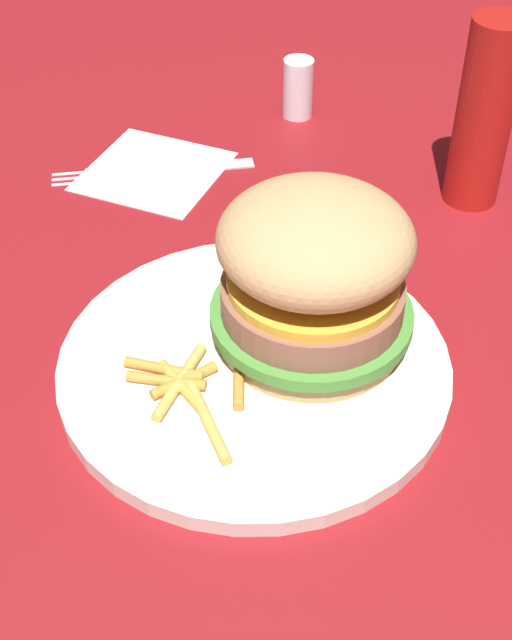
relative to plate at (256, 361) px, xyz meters
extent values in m
plane|color=maroon|center=(0.00, -0.03, -0.01)|extent=(1.60, 1.60, 0.00)
cylinder|color=silver|center=(0.00, 0.00, 0.00)|extent=(0.25, 0.25, 0.01)
cylinder|color=tan|center=(0.03, -0.03, 0.01)|extent=(0.12, 0.12, 0.01)
cylinder|color=#4C9338|center=(0.03, -0.03, 0.03)|extent=(0.13, 0.13, 0.01)
cylinder|color=#8E5B47|center=(0.03, -0.03, 0.04)|extent=(0.12, 0.12, 0.02)
cylinder|color=yellow|center=(0.03, -0.03, 0.05)|extent=(0.11, 0.11, 0.01)
ellipsoid|color=tan|center=(0.03, -0.03, 0.09)|extent=(0.12, 0.12, 0.06)
cylinder|color=#E5B251|center=(-0.07, 0.01, 0.01)|extent=(0.06, 0.05, 0.01)
cylinder|color=gold|center=(-0.04, 0.04, 0.01)|extent=(0.04, 0.04, 0.01)
cylinder|color=gold|center=(-0.04, 0.05, 0.01)|extent=(0.01, 0.05, 0.01)
cylinder|color=gold|center=(-0.03, 0.05, 0.01)|extent=(0.01, 0.05, 0.01)
cylinder|color=gold|center=(-0.04, 0.04, 0.01)|extent=(0.04, 0.03, 0.01)
cylinder|color=gold|center=(-0.02, 0.00, 0.01)|extent=(0.06, 0.02, 0.01)
cylinder|color=#E5B251|center=(-0.04, 0.04, 0.01)|extent=(0.07, 0.01, 0.01)
cube|color=white|center=(0.20, 0.15, -0.01)|extent=(0.12, 0.12, 0.00)
cube|color=silver|center=(0.22, 0.12, 0.00)|extent=(0.06, 0.11, 0.00)
cube|color=silver|center=(0.19, 0.19, 0.00)|extent=(0.04, 0.04, 0.00)
cylinder|color=silver|center=(0.18, 0.22, 0.00)|extent=(0.01, 0.03, 0.00)
cylinder|color=silver|center=(0.17, 0.22, 0.00)|extent=(0.01, 0.03, 0.00)
cylinder|color=silver|center=(0.17, 0.21, 0.00)|extent=(0.01, 0.03, 0.00)
cylinder|color=#B21914|center=(0.24, -0.11, 0.07)|extent=(0.04, 0.04, 0.15)
cylinder|color=white|center=(0.33, 0.06, 0.02)|extent=(0.03, 0.03, 0.06)
camera|label=1|loc=(-0.39, -0.11, 0.40)|focal=49.10mm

